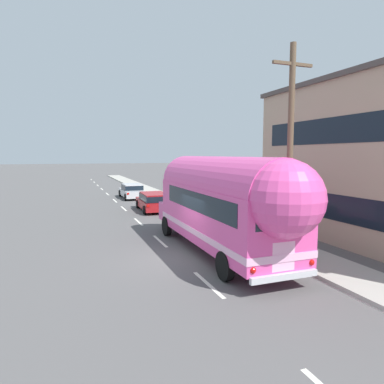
# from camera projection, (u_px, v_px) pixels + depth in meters

# --- Properties ---
(ground_plane) EXTENTS (300.00, 300.00, 0.00)m
(ground_plane) POSITION_uv_depth(u_px,v_px,m) (179.00, 259.00, 13.85)
(ground_plane) COLOR #565454
(lane_markings) EXTENTS (3.78, 80.00, 0.01)m
(lane_markings) POSITION_uv_depth(u_px,v_px,m) (157.00, 208.00, 27.06)
(lane_markings) COLOR silver
(lane_markings) RESTS_ON ground
(sidewalk_slab) EXTENTS (2.27, 90.00, 0.15)m
(sidewalk_slab) POSITION_uv_depth(u_px,v_px,m) (198.00, 211.00, 24.82)
(sidewalk_slab) COLOR #ADA89E
(sidewalk_slab) RESTS_ON ground
(utility_pole) EXTENTS (1.80, 0.24, 8.50)m
(utility_pole) POSITION_uv_depth(u_px,v_px,m) (290.00, 149.00, 13.57)
(utility_pole) COLOR brown
(utility_pole) RESTS_ON ground
(painted_bus) EXTENTS (2.61, 11.38, 4.12)m
(painted_bus) POSITION_uv_depth(u_px,v_px,m) (224.00, 201.00, 13.90)
(painted_bus) COLOR #EA4C9E
(painted_bus) RESTS_ON ground
(car_lead) EXTENTS (2.14, 4.53, 1.37)m
(car_lead) POSITION_uv_depth(u_px,v_px,m) (154.00, 201.00, 25.37)
(car_lead) COLOR #A5191E
(car_lead) RESTS_ON ground
(car_second) EXTENTS (1.99, 4.75, 1.37)m
(car_second) POSITION_uv_depth(u_px,v_px,m) (132.00, 190.00, 32.92)
(car_second) COLOR silver
(car_second) RESTS_ON ground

